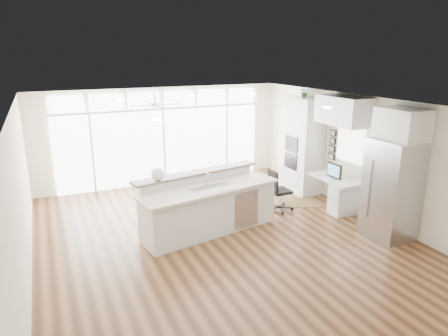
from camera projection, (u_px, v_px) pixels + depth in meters
name	position (u px, v px, depth m)	size (l,w,h in m)	color
floor	(221.00, 237.00, 8.12)	(7.00, 8.00, 0.02)	#422614
ceiling	(221.00, 104.00, 7.37)	(7.00, 8.00, 0.02)	silver
wall_back	(163.00, 136.00, 11.23)	(7.00, 0.04, 2.70)	#EDE5CD
wall_front	(375.00, 273.00, 4.25)	(7.00, 0.04, 2.70)	#EDE5CD
wall_left	(20.00, 200.00, 6.34)	(0.04, 8.00, 2.70)	#EDE5CD
wall_right	(360.00, 155.00, 9.15)	(0.04, 8.00, 2.70)	#EDE5CD
glass_wall	(164.00, 147.00, 11.27)	(5.80, 0.06, 2.08)	white
transom_row	(162.00, 99.00, 10.90)	(5.90, 0.06, 0.40)	white
desk_window	(350.00, 144.00, 9.34)	(0.04, 0.85, 0.85)	white
ceiling_fan	(155.00, 101.00, 9.67)	(1.16, 1.16, 0.32)	silver
recessed_lights	(216.00, 103.00, 7.55)	(3.40, 3.00, 0.02)	white
oven_cabinet	(302.00, 145.00, 10.61)	(0.64, 1.20, 2.50)	silver
desk_nook	(335.00, 193.00, 9.53)	(0.72, 1.30, 0.76)	silver
upper_cabinets	(343.00, 110.00, 9.00)	(0.64, 1.30, 0.64)	silver
refrigerator	(392.00, 189.00, 7.91)	(0.76, 0.90, 2.00)	#ABACB0
fridge_cabinet	(402.00, 124.00, 7.57)	(0.64, 0.90, 0.60)	silver
framed_photos	(332.00, 145.00, 9.92)	(0.06, 0.22, 0.80)	black
kitchen_island	(210.00, 205.00, 8.21)	(3.00, 1.13, 1.19)	silver
rug	(301.00, 203.00, 9.93)	(0.92, 0.66, 0.01)	#392712
office_chair	(280.00, 191.00, 9.36)	(0.50, 0.47, 0.97)	black
fishbowl	(158.00, 174.00, 7.80)	(0.26, 0.26, 0.26)	white
monitor	(334.00, 170.00, 9.34)	(0.08, 0.45, 0.38)	black
keyboard	(328.00, 179.00, 9.32)	(0.12, 0.33, 0.02)	white
potted_plant	(305.00, 93.00, 10.23)	(0.26, 0.28, 0.22)	#274E21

